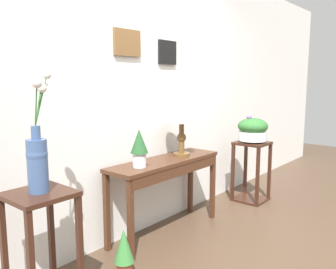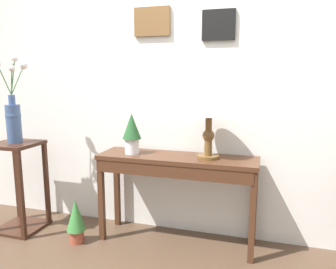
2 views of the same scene
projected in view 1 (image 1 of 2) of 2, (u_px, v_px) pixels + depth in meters
The scene contains 10 objects.
ground_plane at pixel (266, 266), 2.88m from camera, with size 12.00×12.00×0.01m, color #4C3828.
back_wall_with_art at pixel (148, 91), 3.50m from camera, with size 9.00×0.13×2.80m.
console_table at pixel (167, 171), 3.39m from camera, with size 1.30×0.37×0.75m.
table_lamp at pixel (182, 117), 3.52m from camera, with size 0.32×0.32×0.52m.
potted_plant_on_console at pixel (139, 146), 3.05m from camera, with size 0.16×0.16×0.34m.
pedestal_stand_left at pixel (43, 253), 2.24m from camera, with size 0.38×0.38×0.81m.
flower_vase_tall_left at pixel (38, 153), 2.15m from camera, with size 0.20×0.22×0.75m.
pedestal_stand_right at pixel (251, 171), 4.40m from camera, with size 0.38×0.38×0.75m.
planter_bowl_wide_right at pixel (253, 129), 4.32m from camera, with size 0.37×0.37×0.35m.
potted_plant_floor at pixel (124, 250), 2.70m from camera, with size 0.16×0.16×0.38m.
Camera 1 is at (-2.57, -1.11, 1.49)m, focal length 37.50 mm.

